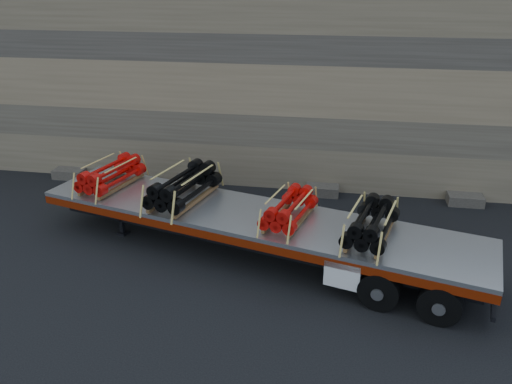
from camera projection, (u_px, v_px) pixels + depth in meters
ground at (245, 254)px, 14.44m from camera, size 120.00×120.00×0.00m
rock_wall at (276, 88)px, 18.91m from camera, size 44.00×3.00×7.00m
trailer at (251, 234)px, 14.23m from camera, size 13.08×5.61×1.29m
bundle_front at (111, 175)px, 15.62m from camera, size 1.59×2.37×0.77m
bundle_midfront at (184, 187)px, 14.61m from camera, size 1.82×2.71×0.88m
bundle_midrear at (289, 209)px, 13.40m from camera, size 1.47×2.18×0.71m
bundle_rear at (371, 224)px, 12.57m from camera, size 1.58×2.36×0.76m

